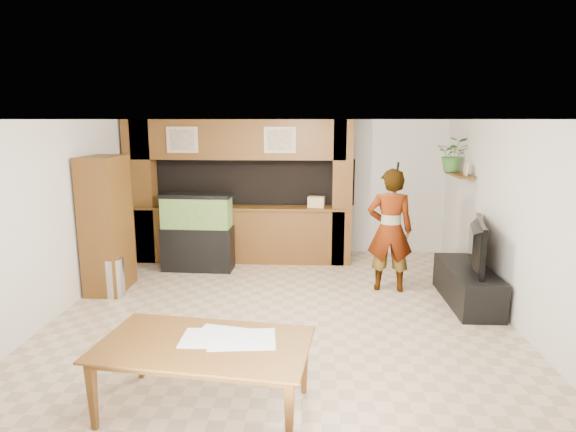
{
  "coord_description": "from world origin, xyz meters",
  "views": [
    {
      "loc": [
        0.38,
        -6.1,
        2.6
      ],
      "look_at": [
        0.07,
        0.6,
        1.25
      ],
      "focal_mm": 30.0,
      "sensor_mm": 36.0,
      "label": 1
    }
  ],
  "objects_px": {
    "pantry_cabinet": "(107,224)",
    "aquarium": "(197,233)",
    "person": "(390,230)",
    "television": "(470,244)",
    "dining_table": "(204,379)"
  },
  "relations": [
    {
      "from": "pantry_cabinet",
      "to": "aquarium",
      "type": "xyz_separation_m",
      "value": [
        1.13,
        1.07,
        -0.37
      ]
    },
    {
      "from": "pantry_cabinet",
      "to": "person",
      "type": "xyz_separation_m",
      "value": [
        4.3,
        0.2,
        -0.09
      ]
    },
    {
      "from": "television",
      "to": "dining_table",
      "type": "xyz_separation_m",
      "value": [
        -3.2,
        -2.81,
        -0.54
      ]
    },
    {
      "from": "aquarium",
      "to": "person",
      "type": "relative_size",
      "value": 0.71
    },
    {
      "from": "pantry_cabinet",
      "to": "dining_table",
      "type": "distance_m",
      "value": 3.85
    },
    {
      "from": "person",
      "to": "aquarium",
      "type": "bearing_deg",
      "value": -10.3
    },
    {
      "from": "aquarium",
      "to": "television",
      "type": "xyz_separation_m",
      "value": [
        4.22,
        -1.37,
        0.21
      ]
    },
    {
      "from": "aquarium",
      "to": "person",
      "type": "xyz_separation_m",
      "value": [
        3.17,
        -0.87,
        0.28
      ]
    },
    {
      "from": "dining_table",
      "to": "person",
      "type": "bearing_deg",
      "value": 64.01
    },
    {
      "from": "pantry_cabinet",
      "to": "person",
      "type": "distance_m",
      "value": 4.3
    },
    {
      "from": "dining_table",
      "to": "aquarium",
      "type": "bearing_deg",
      "value": 110.75
    },
    {
      "from": "person",
      "to": "television",
      "type": "bearing_deg",
      "value": 159.69
    },
    {
      "from": "television",
      "to": "pantry_cabinet",
      "type": "bearing_deg",
      "value": 101.06
    },
    {
      "from": "aquarium",
      "to": "person",
      "type": "distance_m",
      "value": 3.3
    },
    {
      "from": "person",
      "to": "pantry_cabinet",
      "type": "bearing_deg",
      "value": 7.69
    }
  ]
}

